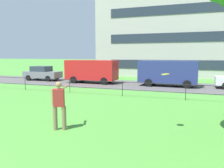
% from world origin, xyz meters
% --- Properties ---
extents(street_strip, '(80.00, 6.67, 0.01)m').
position_xyz_m(street_strip, '(0.00, 18.58, 0.00)').
color(street_strip, '#565454').
rests_on(street_strip, ground).
extents(park_fence, '(36.08, 0.04, 1.00)m').
position_xyz_m(park_fence, '(-0.00, 12.60, 0.67)').
color(park_fence, black).
rests_on(park_fence, ground).
extents(person_thrower, '(0.48, 0.86, 1.77)m').
position_xyz_m(person_thrower, '(1.90, 5.30, 0.96)').
color(person_thrower, '#846B4C').
rests_on(person_thrower, ground).
extents(frisbee, '(0.29, 0.29, 0.05)m').
position_xyz_m(frisbee, '(5.49, 6.42, 2.05)').
color(frisbee, yellow).
extents(car_grey_far_left, '(4.03, 1.88, 1.54)m').
position_xyz_m(car_grey_far_left, '(-9.14, 18.89, 0.78)').
color(car_grey_far_left, slate).
rests_on(car_grey_far_left, ground).
extents(panel_van_right, '(5.01, 2.11, 2.24)m').
position_xyz_m(panel_van_right, '(-3.06, 18.62, 1.27)').
color(panel_van_right, red).
rests_on(panel_van_right, ground).
extents(panel_van_center, '(5.05, 2.21, 2.24)m').
position_xyz_m(panel_van_center, '(4.29, 18.75, 1.27)').
color(panel_van_center, navy).
rests_on(panel_van_center, ground).
extents(apartment_building_background, '(28.02, 12.14, 16.46)m').
position_xyz_m(apartment_building_background, '(7.79, 32.30, 8.23)').
color(apartment_building_background, '#B7B2AD').
rests_on(apartment_building_background, ground).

